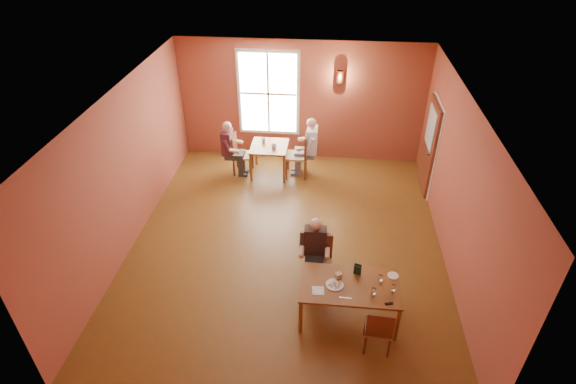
# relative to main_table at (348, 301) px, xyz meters

# --- Properties ---
(ground) EXTENTS (6.00, 7.00, 0.01)m
(ground) POSITION_rel_main_table_xyz_m (-1.16, 1.78, -0.36)
(ground) COLOR brown
(ground) RESTS_ON ground
(wall_back) EXTENTS (6.00, 0.04, 3.00)m
(wall_back) POSITION_rel_main_table_xyz_m (-1.16, 5.28, 1.14)
(wall_back) COLOR brown
(wall_back) RESTS_ON ground
(wall_front) EXTENTS (6.00, 0.04, 3.00)m
(wall_front) POSITION_rel_main_table_xyz_m (-1.16, -1.72, 1.14)
(wall_front) COLOR brown
(wall_front) RESTS_ON ground
(wall_left) EXTENTS (0.04, 7.00, 3.00)m
(wall_left) POSITION_rel_main_table_xyz_m (-4.16, 1.78, 1.14)
(wall_left) COLOR brown
(wall_left) RESTS_ON ground
(wall_right) EXTENTS (0.04, 7.00, 3.00)m
(wall_right) POSITION_rel_main_table_xyz_m (1.84, 1.78, 1.14)
(wall_right) COLOR brown
(wall_right) RESTS_ON ground
(ceiling) EXTENTS (6.00, 7.00, 0.04)m
(ceiling) POSITION_rel_main_table_xyz_m (-1.16, 1.78, 2.64)
(ceiling) COLOR white
(ceiling) RESTS_ON wall_back
(window) EXTENTS (1.36, 0.10, 1.96)m
(window) POSITION_rel_main_table_xyz_m (-1.96, 5.23, 1.34)
(window) COLOR white
(window) RESTS_ON wall_back
(door) EXTENTS (0.12, 1.04, 2.10)m
(door) POSITION_rel_main_table_xyz_m (1.78, 4.08, 0.69)
(door) COLOR maroon
(door) RESTS_ON ground
(wall_sconce) EXTENTS (0.16, 0.16, 0.28)m
(wall_sconce) POSITION_rel_main_table_xyz_m (-0.26, 5.18, 1.84)
(wall_sconce) COLOR brown
(wall_sconce) RESTS_ON wall_back
(main_table) EXTENTS (1.54, 0.87, 0.72)m
(main_table) POSITION_rel_main_table_xyz_m (0.00, 0.00, 0.00)
(main_table) COLOR brown
(main_table) RESTS_ON ground
(chair_diner_main) EXTENTS (0.44, 0.44, 0.99)m
(chair_diner_main) POSITION_rel_main_table_xyz_m (-0.50, 0.65, 0.13)
(chair_diner_main) COLOR #472D16
(chair_diner_main) RESTS_ON ground
(diner_main) EXTENTS (0.49, 0.49, 1.24)m
(diner_main) POSITION_rel_main_table_xyz_m (-0.50, 0.62, 0.26)
(diner_main) COLOR black
(diner_main) RESTS_ON ground
(chair_empty) EXTENTS (0.41, 0.41, 0.87)m
(chair_empty) POSITION_rel_main_table_xyz_m (0.43, -0.53, 0.08)
(chair_empty) COLOR #572814
(chair_empty) RESTS_ON ground
(plate_food) EXTENTS (0.30, 0.30, 0.04)m
(plate_food) POSITION_rel_main_table_xyz_m (-0.24, -0.04, 0.38)
(plate_food) COLOR white
(plate_food) RESTS_ON main_table
(sandwich) EXTENTS (0.12, 0.12, 0.11)m
(sandwich) POSITION_rel_main_table_xyz_m (-0.18, 0.09, 0.42)
(sandwich) COLOR tan
(sandwich) RESTS_ON main_table
(goblet_a) EXTENTS (0.07, 0.07, 0.18)m
(goblet_a) POSITION_rel_main_table_xyz_m (0.46, 0.07, 0.45)
(goblet_a) COLOR white
(goblet_a) RESTS_ON main_table
(goblet_b) EXTENTS (0.07, 0.07, 0.18)m
(goblet_b) POSITION_rel_main_table_xyz_m (0.63, -0.12, 0.45)
(goblet_b) COLOR white
(goblet_b) RESTS_ON main_table
(goblet_c) EXTENTS (0.09, 0.09, 0.18)m
(goblet_c) POSITION_rel_main_table_xyz_m (0.34, -0.22, 0.45)
(goblet_c) COLOR white
(goblet_c) RESTS_ON main_table
(menu_stand) EXTENTS (0.13, 0.09, 0.19)m
(menu_stand) POSITION_rel_main_table_xyz_m (0.11, 0.24, 0.46)
(menu_stand) COLOR black
(menu_stand) RESTS_ON main_table
(knife) EXTENTS (0.19, 0.02, 0.00)m
(knife) POSITION_rel_main_table_xyz_m (-0.07, -0.28, 0.36)
(knife) COLOR silver
(knife) RESTS_ON main_table
(napkin) EXTENTS (0.20, 0.20, 0.01)m
(napkin) POSITION_rel_main_table_xyz_m (-0.49, -0.18, 0.36)
(napkin) COLOR white
(napkin) RESTS_ON main_table
(side_plate) EXTENTS (0.23, 0.23, 0.01)m
(side_plate) POSITION_rel_main_table_xyz_m (0.68, 0.25, 0.37)
(side_plate) COLOR silver
(side_plate) RESTS_ON main_table
(sunglasses) EXTENTS (0.13, 0.07, 0.02)m
(sunglasses) POSITION_rel_main_table_xyz_m (0.57, -0.34, 0.37)
(sunglasses) COLOR black
(sunglasses) RESTS_ON main_table
(second_table) EXTENTS (0.86, 0.86, 0.76)m
(second_table) POSITION_rel_main_table_xyz_m (-1.84, 4.32, 0.02)
(second_table) COLOR brown
(second_table) RESTS_ON ground
(chair_diner_white) EXTENTS (0.49, 0.49, 1.10)m
(chair_diner_white) POSITION_rel_main_table_xyz_m (-1.19, 4.32, 0.19)
(chair_diner_white) COLOR #4A2A15
(chair_diner_white) RESTS_ON ground
(diner_white) EXTENTS (0.56, 0.56, 1.41)m
(diner_white) POSITION_rel_main_table_xyz_m (-1.16, 4.32, 0.34)
(diner_white) COLOR white
(diner_white) RESTS_ON ground
(chair_diner_maroon) EXTENTS (0.44, 0.44, 0.99)m
(chair_diner_maroon) POSITION_rel_main_table_xyz_m (-2.49, 4.32, 0.13)
(chair_diner_maroon) COLOR #552411
(chair_diner_maroon) RESTS_ON ground
(diner_maroon) EXTENTS (0.53, 0.53, 1.33)m
(diner_maroon) POSITION_rel_main_table_xyz_m (-2.52, 4.32, 0.30)
(diner_maroon) COLOR #511A1D
(diner_maroon) RESTS_ON ground
(cup_a) EXTENTS (0.16, 0.16, 0.10)m
(cup_a) POSITION_rel_main_table_xyz_m (-1.71, 4.21, 0.45)
(cup_a) COLOR silver
(cup_a) RESTS_ON second_table
(cup_b) EXTENTS (0.12, 0.12, 0.11)m
(cup_b) POSITION_rel_main_table_xyz_m (-1.99, 4.48, 0.45)
(cup_b) COLOR beige
(cup_b) RESTS_ON second_table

